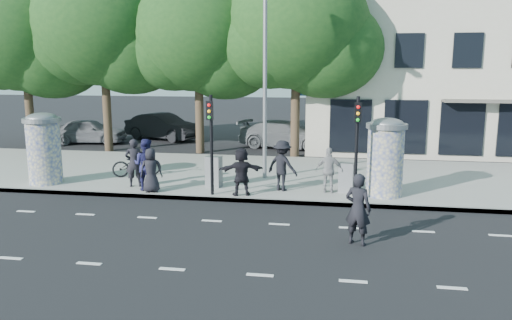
% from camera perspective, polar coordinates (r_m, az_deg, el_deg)
% --- Properties ---
extents(ground, '(120.00, 120.00, 0.00)m').
position_cam_1_polar(ground, '(13.57, -6.55, -8.71)').
color(ground, black).
rests_on(ground, ground).
extents(sidewalk, '(40.00, 8.00, 0.15)m').
position_cam_1_polar(sidewalk, '(20.60, -0.89, -1.68)').
color(sidewalk, gray).
rests_on(sidewalk, ground).
extents(curb, '(40.00, 0.10, 0.16)m').
position_cam_1_polar(curb, '(16.84, -3.27, -4.53)').
color(curb, slate).
rests_on(curb, ground).
extents(lane_dash_near, '(32.00, 0.12, 0.01)m').
position_cam_1_polar(lane_dash_near, '(11.62, -9.56, -12.20)').
color(lane_dash_near, silver).
rests_on(lane_dash_near, ground).
extents(lane_dash_far, '(32.00, 0.12, 0.01)m').
position_cam_1_polar(lane_dash_far, '(14.85, -5.07, -6.94)').
color(lane_dash_far, silver).
rests_on(lane_dash_far, ground).
extents(ad_column_left, '(1.36, 1.36, 2.65)m').
position_cam_1_polar(ad_column_left, '(20.17, -23.09, 1.41)').
color(ad_column_left, beige).
rests_on(ad_column_left, sidewalk).
extents(ad_column_right, '(1.36, 1.36, 2.65)m').
position_cam_1_polar(ad_column_right, '(17.33, 14.57, 0.54)').
color(ad_column_right, beige).
rests_on(ad_column_right, sidewalk).
extents(traffic_pole_near, '(0.22, 0.31, 3.40)m').
position_cam_1_polar(traffic_pole_near, '(16.78, -5.17, 2.91)').
color(traffic_pole_near, black).
rests_on(traffic_pole_near, sidewalk).
extents(traffic_pole_far, '(0.22, 0.31, 3.40)m').
position_cam_1_polar(traffic_pole_far, '(16.27, 11.46, 2.49)').
color(traffic_pole_far, black).
rests_on(traffic_pole_far, sidewalk).
extents(street_lamp, '(0.25, 0.93, 8.00)m').
position_cam_1_polar(street_lamp, '(19.14, 1.01, 11.60)').
color(street_lamp, slate).
rests_on(street_lamp, sidewalk).
extents(tree_far_left, '(7.20, 7.20, 9.26)m').
position_cam_1_polar(tree_far_left, '(29.87, -25.08, 12.98)').
color(tree_far_left, '#38281C').
rests_on(tree_far_left, ground).
extents(tree_mid_left, '(7.20, 7.20, 9.57)m').
position_cam_1_polar(tree_mid_left, '(27.65, -17.15, 14.40)').
color(tree_mid_left, '#38281C').
rests_on(tree_mid_left, ground).
extents(tree_near_left, '(6.80, 6.80, 8.97)m').
position_cam_1_polar(tree_near_left, '(26.03, -6.67, 14.09)').
color(tree_near_left, '#38281C').
rests_on(tree_near_left, ground).
extents(tree_center, '(7.00, 7.00, 9.30)m').
position_cam_1_polar(tree_center, '(24.76, 4.65, 14.88)').
color(tree_center, '#38281C').
rests_on(tree_center, ground).
extents(building, '(20.30, 15.85, 12.00)m').
position_cam_1_polar(building, '(33.41, 24.52, 12.34)').
color(building, '#BEB89F').
rests_on(building, ground).
extents(ped_a, '(0.86, 0.67, 1.56)m').
position_cam_1_polar(ped_a, '(17.72, -11.90, -1.14)').
color(ped_a, black).
rests_on(ped_a, sidewalk).
extents(ped_b, '(0.74, 0.59, 1.76)m').
position_cam_1_polar(ped_b, '(18.64, -13.75, -0.31)').
color(ped_b, black).
rests_on(ped_b, sidewalk).
extents(ped_c, '(0.95, 0.77, 1.84)m').
position_cam_1_polar(ped_c, '(18.01, -12.48, -0.51)').
color(ped_c, '#1F1F4E').
rests_on(ped_c, sidewalk).
extents(ped_d, '(1.33, 1.09, 1.79)m').
position_cam_1_polar(ped_d, '(17.57, 3.02, -0.64)').
color(ped_d, black).
rests_on(ped_d, sidewalk).
extents(ped_e, '(0.93, 0.53, 1.59)m').
position_cam_1_polar(ped_e, '(17.44, 8.35, -1.16)').
color(ped_e, '#949497').
rests_on(ped_e, sidewalk).
extents(ped_f, '(1.62, 0.95, 1.65)m').
position_cam_1_polar(ped_f, '(16.90, -1.68, -1.32)').
color(ped_f, black).
rests_on(ped_f, sidewalk).
extents(man_road, '(0.79, 0.67, 1.86)m').
position_cam_1_polar(man_road, '(12.94, 11.58, -5.52)').
color(man_road, black).
rests_on(man_road, ground).
extents(bicycle, '(1.53, 1.99, 1.01)m').
position_cam_1_polar(bicycle, '(20.45, -13.48, -0.42)').
color(bicycle, black).
rests_on(bicycle, sidewalk).
extents(cabinet_left, '(0.60, 0.48, 1.13)m').
position_cam_1_polar(cabinet_left, '(18.19, -4.85, -1.33)').
color(cabinet_left, slate).
rests_on(cabinet_left, sidewalk).
extents(cabinet_right, '(0.56, 0.45, 1.04)m').
position_cam_1_polar(cabinet_right, '(17.64, 10.28, -1.99)').
color(cabinet_right, gray).
rests_on(cabinet_right, sidewalk).
extents(car_left, '(2.12, 4.40, 1.45)m').
position_cam_1_polar(car_left, '(30.94, -18.52, 3.15)').
color(car_left, slate).
rests_on(car_left, ground).
extents(car_mid, '(3.37, 5.18, 1.61)m').
position_cam_1_polar(car_mid, '(31.35, -10.60, 3.77)').
color(car_mid, black).
rests_on(car_mid, ground).
extents(car_right, '(3.05, 5.50, 1.51)m').
position_cam_1_polar(car_right, '(27.75, 3.36, 2.94)').
color(car_right, slate).
rests_on(car_right, ground).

